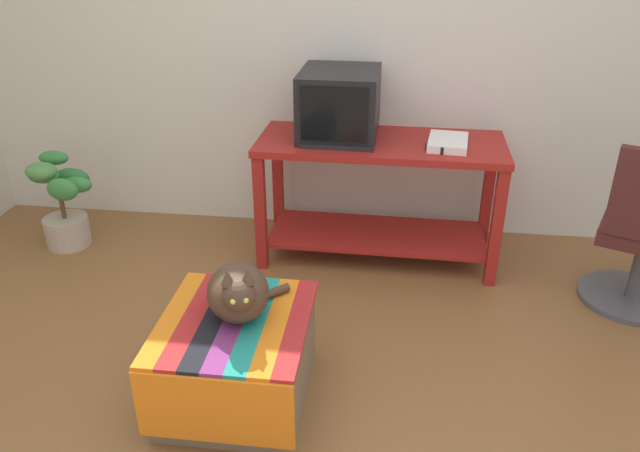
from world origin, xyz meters
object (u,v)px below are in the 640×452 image
desk (379,179)px  cat (238,292)px  ottoman_with_blanket (237,359)px  stapler (436,148)px  tv_monitor (339,104)px  book (448,142)px  potted_plant (63,204)px  keyboard (337,144)px

desk → cat: desk is taller
ottoman_with_blanket → stapler: bearing=55.0°
tv_monitor → desk: bearing=-14.2°
tv_monitor → book: bearing=-9.7°
cat → stapler: bearing=37.6°
tv_monitor → book: size_ratio=1.77×
ottoman_with_blanket → cat: (0.02, 0.03, 0.31)m
book → potted_plant: size_ratio=0.51×
keyboard → stapler: size_ratio=3.64×
cat → ottoman_with_blanket: bearing=-140.1°
desk → cat: (-0.50, -1.28, 0.02)m
cat → stapler: stapler is taller
tv_monitor → potted_plant: bearing=-173.0°
keyboard → stapler: bearing=-0.8°
desk → book: bearing=-6.7°
keyboard → stapler: 0.53m
book → cat: 1.53m
keyboard → potted_plant: keyboard is taller
cat → keyboard: bearing=59.6°
ottoman_with_blanket → potted_plant: (-1.38, 1.20, 0.08)m
ottoman_with_blanket → cat: 0.31m
ottoman_with_blanket → potted_plant: potted_plant is taller
book → potted_plant: 2.31m
potted_plant → book: bearing=1.5°
tv_monitor → potted_plant: size_ratio=0.90×
ottoman_with_blanket → cat: cat is taller
book → potted_plant: (-2.26, -0.06, -0.47)m
cat → potted_plant: cat is taller
tv_monitor → potted_plant: tv_monitor is taller
keyboard → ottoman_with_blanket: bearing=-101.6°
keyboard → ottoman_with_blanket: keyboard is taller
desk → potted_plant: 1.92m
cat → tv_monitor: bearing=61.7°
potted_plant → stapler: 2.25m
keyboard → cat: (-0.27, -1.16, -0.23)m
book → ottoman_with_blanket: bearing=-118.7°
keyboard → cat: bearing=-101.0°
desk → ottoman_with_blanket: desk is taller
potted_plant → cat: bearing=-40.0°
ottoman_with_blanket → book: bearing=55.1°
desk → tv_monitor: bearing=165.8°
keyboard → stapler: (0.53, -0.03, 0.01)m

